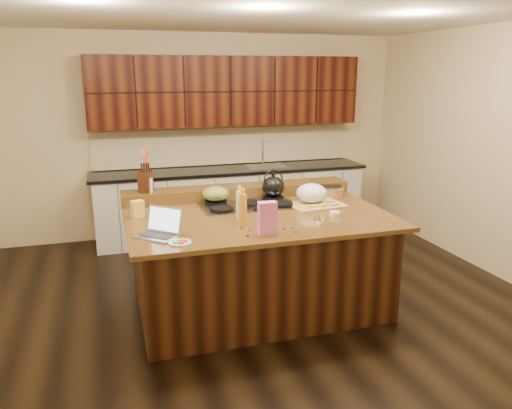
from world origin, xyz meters
name	(u,v)px	position (x,y,z in m)	size (l,w,h in m)	color
room	(258,169)	(0.00, 0.00, 1.35)	(5.52, 5.02, 2.72)	black
island	(258,260)	(0.00, 0.00, 0.46)	(2.40, 1.60, 0.92)	black
back_ledge	(238,191)	(0.00, 0.70, 0.98)	(2.40, 0.30, 0.12)	black
cooktop	(249,205)	(0.00, 0.30, 0.94)	(0.92, 0.52, 0.05)	gray
back_counter	(230,165)	(0.30, 2.23, 0.98)	(3.70, 0.66, 2.40)	silver
kettle	(273,187)	(0.30, 0.43, 1.07)	(0.23, 0.23, 0.21)	black
green_bowl	(216,194)	(-0.30, 0.43, 1.04)	(0.26, 0.26, 0.14)	olive
laptop	(161,228)	(-0.93, -0.37, 0.98)	(0.41, 0.41, 0.22)	#B7B7BC
oil_bottle	(243,210)	(-0.22, -0.28, 1.06)	(0.07, 0.07, 0.27)	gold
vinegar_bottle	(240,205)	(-0.19, -0.08, 1.04)	(0.06, 0.06, 0.25)	silver
wooden_tray	(313,196)	(0.62, 0.16, 1.01)	(0.56, 0.45, 0.21)	tan
ramekin_a	(335,214)	(0.65, -0.27, 0.94)	(0.10, 0.10, 0.04)	white
ramekin_b	(315,199)	(0.70, 0.29, 0.94)	(0.10, 0.10, 0.04)	white
ramekin_c	(305,197)	(0.63, 0.38, 0.94)	(0.10, 0.10, 0.04)	white
strainer_bowl	(332,192)	(0.96, 0.43, 0.97)	(0.24, 0.24, 0.09)	#996B3F
kitchen_timer	(319,217)	(0.46, -0.35, 0.96)	(0.08, 0.08, 0.07)	silver
pink_bag	(267,219)	(-0.10, -0.60, 1.06)	(0.15, 0.08, 0.27)	pink
candy_plate	(180,243)	(-0.81, -0.60, 0.93)	(0.18, 0.18, 0.01)	white
package_box	(137,209)	(-1.07, 0.22, 1.00)	(0.11, 0.08, 0.15)	#F0B854
utensil_crock	(146,185)	(-0.94, 0.70, 1.11)	(0.12, 0.12, 0.14)	white
knife_block	(146,181)	(-0.95, 0.70, 1.15)	(0.11, 0.17, 0.21)	black
gumdrop_0	(275,225)	(0.03, -0.41, 0.93)	(0.02, 0.02, 0.02)	red
gumdrop_1	(293,228)	(0.15, -0.52, 0.93)	(0.02, 0.02, 0.02)	#198C26
gumdrop_2	(283,228)	(0.07, -0.50, 0.93)	(0.02, 0.02, 0.02)	red
gumdrop_3	(250,230)	(-0.21, -0.46, 0.93)	(0.02, 0.02, 0.02)	#198C26
gumdrop_4	(241,228)	(-0.26, -0.38, 0.93)	(0.02, 0.02, 0.02)	red
gumdrop_5	(296,231)	(0.14, -0.61, 0.93)	(0.02, 0.02, 0.02)	#198C26
gumdrop_6	(284,228)	(0.08, -0.50, 0.93)	(0.02, 0.02, 0.02)	red
gumdrop_7	(276,233)	(-0.02, -0.59, 0.93)	(0.02, 0.02, 0.02)	#198C26
gumdrop_8	(248,235)	(-0.27, -0.59, 0.93)	(0.02, 0.02, 0.02)	red
gumdrop_9	(295,231)	(0.13, -0.60, 0.93)	(0.02, 0.02, 0.02)	#198C26
gumdrop_10	(267,228)	(-0.06, -0.46, 0.93)	(0.02, 0.02, 0.02)	red
gumdrop_11	(269,227)	(-0.03, -0.44, 0.93)	(0.02, 0.02, 0.02)	#198C26
gumdrop_12	(269,228)	(-0.04, -0.47, 0.93)	(0.02, 0.02, 0.02)	red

